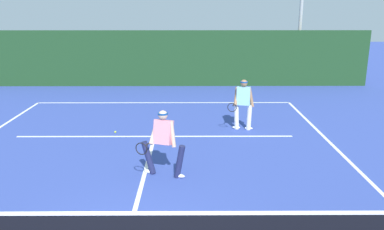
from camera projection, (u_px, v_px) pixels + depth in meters
name	position (u px, v px, depth m)	size (l,w,h in m)	color
court_line_baseline_far	(164.00, 103.00, 16.54)	(10.60, 0.10, 0.01)	white
court_line_service	(155.00, 136.00, 12.27)	(8.64, 0.10, 0.01)	white
court_line_centre	(142.00, 182.00, 9.09)	(0.10, 6.40, 0.01)	white
player_near	(163.00, 140.00, 9.21)	(1.15, 0.84, 1.62)	#1E234C
player_far	(243.00, 102.00, 12.74)	(0.92, 0.84, 1.67)	silver
tennis_ball	(115.00, 132.00, 12.60)	(0.07, 0.07, 0.07)	#D1E033
back_fence_windscreen	(168.00, 59.00, 19.66)	(20.14, 0.12, 2.79)	#1B3E1E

